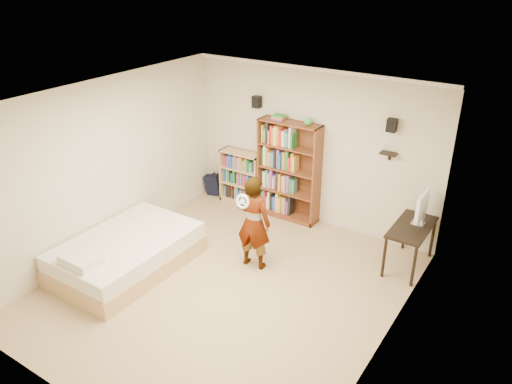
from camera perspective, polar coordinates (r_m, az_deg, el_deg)
ground at (r=7.26m, az=-3.40°, el=-10.79°), size 4.50×5.00×0.01m
room_shell at (r=6.38m, az=-3.80°, el=2.09°), size 4.52×5.02×2.71m
crown_molding at (r=6.08m, az=-4.05°, el=9.99°), size 4.50×5.00×0.06m
speaker_left at (r=8.73m, az=0.08°, el=10.26°), size 0.14×0.12×0.20m
speaker_right at (r=7.74m, az=15.26°, el=7.36°), size 0.14×0.12×0.20m
wall_shelf at (r=7.89m, az=14.92°, el=4.28°), size 0.25×0.16×0.02m
tall_bookshelf at (r=8.70m, az=3.76°, el=2.39°), size 1.12×0.33×1.78m
low_bookshelf at (r=9.35m, az=-1.67°, el=1.62°), size 0.82×0.31×1.03m
computer_desk at (r=7.85m, az=17.11°, el=-5.95°), size 0.51×1.01×0.69m
imac at (r=7.66m, az=18.26°, el=-1.83°), size 0.13×0.51×0.50m
daybed at (r=7.74m, az=-14.57°, el=-6.37°), size 1.37×2.11×0.62m
person at (r=7.33m, az=-0.29°, el=-3.52°), size 0.57×0.41×1.47m
wii_wheel at (r=6.92m, az=-1.55°, el=-1.09°), size 0.22×0.08×0.22m
navy_bag at (r=9.85m, az=-4.93°, el=0.90°), size 0.35×0.27×0.42m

